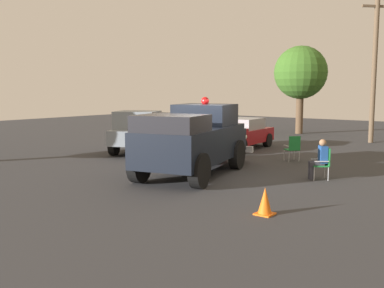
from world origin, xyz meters
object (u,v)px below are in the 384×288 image
object	(u,v)px
classic_hot_rod	(239,133)
parked_pickup	(144,130)
spectator_seated	(320,158)
lawn_chair_near_truck	(324,161)
utility_pole	(374,67)
traffic_cone	(265,201)
lawn_chair_by_car	(293,147)
vintage_fire_truck	(195,139)
oak_tree_right	(301,73)

from	to	relation	value
classic_hot_rod	parked_pickup	world-z (taller)	parked_pickup
parked_pickup	spectator_seated	world-z (taller)	parked_pickup
lawn_chair_near_truck	utility_pole	bearing A→B (deg)	-81.66
classic_hot_rod	parked_pickup	bearing A→B (deg)	47.70
classic_hot_rod	traffic_cone	world-z (taller)	classic_hot_rod
classic_hot_rod	lawn_chair_near_truck	world-z (taller)	classic_hot_rod
classic_hot_rod	parked_pickup	distance (m)	4.58
parked_pickup	lawn_chair_by_car	xyz separation A→B (m)	(-6.72, -1.49, -0.40)
vintage_fire_truck	parked_pickup	distance (m)	6.00
traffic_cone	vintage_fire_truck	bearing A→B (deg)	-34.81
lawn_chair_by_car	utility_pole	distance (m)	9.11
lawn_chair_near_truck	vintage_fire_truck	bearing A→B (deg)	24.60
parked_pickup	traffic_cone	xyz separation A→B (m)	(-9.43, 5.93, -0.68)
vintage_fire_truck	utility_pole	size ratio (longest dim) A/B	0.81
utility_pole	traffic_cone	world-z (taller)	utility_pole
parked_pickup	lawn_chair_near_truck	distance (m)	9.10
oak_tree_right	vintage_fire_truck	bearing A→B (deg)	100.99
classic_hot_rod	traffic_cone	xyz separation A→B (m)	(-6.35, 9.31, -0.44)
parked_pickup	spectator_seated	bearing A→B (deg)	171.53
parked_pickup	utility_pole	xyz separation A→B (m)	(-7.37, -9.91, 3.03)
parked_pickup	traffic_cone	size ratio (longest dim) A/B	8.04
vintage_fire_truck	lawn_chair_by_car	bearing A→B (deg)	-108.72
oak_tree_right	lawn_chair_by_car	bearing A→B (deg)	112.70
lawn_chair_near_truck	oak_tree_right	distance (m)	15.35
vintage_fire_truck	lawn_chair_by_car	xyz separation A→B (m)	(-1.52, -4.48, -0.61)
lawn_chair_by_car	spectator_seated	xyz separation A→B (m)	(-2.18, 2.82, 0.11)
utility_pole	oak_tree_right	bearing A→B (deg)	-23.65
parked_pickup	oak_tree_right	xyz separation A→B (m)	(-2.26, -12.14, 2.90)
vintage_fire_truck	lawn_chair_near_truck	distance (m)	4.23
spectator_seated	oak_tree_right	bearing A→B (deg)	-63.77
classic_hot_rod	lawn_chair_near_truck	xyz separation A→B (m)	(-5.93, 4.63, -0.16)
lawn_chair_by_car	utility_pole	world-z (taller)	utility_pole
parked_pickup	lawn_chair_near_truck	bearing A→B (deg)	172.11
utility_pole	vintage_fire_truck	bearing A→B (deg)	80.45
parked_pickup	lawn_chair_near_truck	size ratio (longest dim) A/B	5.01
oak_tree_right	utility_pole	world-z (taller)	utility_pole
lawn_chair_near_truck	lawn_chair_by_car	bearing A→B (deg)	-50.12
parked_pickup	lawn_chair_by_car	distance (m)	6.90
vintage_fire_truck	lawn_chair_near_truck	world-z (taller)	vintage_fire_truck
vintage_fire_truck	oak_tree_right	distance (m)	15.65
parked_pickup	traffic_cone	distance (m)	11.16
vintage_fire_truck	lawn_chair_by_car	distance (m)	4.77
classic_hot_rod	traffic_cone	size ratio (longest dim) A/B	7.09
utility_pole	parked_pickup	bearing A→B (deg)	53.34
lawn_chair_near_truck	spectator_seated	bearing A→B (deg)	36.08
lawn_chair_near_truck	utility_pole	distance (m)	11.78
vintage_fire_truck	lawn_chair_near_truck	xyz separation A→B (m)	(-3.81, -1.74, -0.61)
lawn_chair_by_car	oak_tree_right	distance (m)	12.01
lawn_chair_by_car	oak_tree_right	xyz separation A→B (m)	(4.46, -10.65, 3.30)
lawn_chair_by_car	traffic_cone	bearing A→B (deg)	110.05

